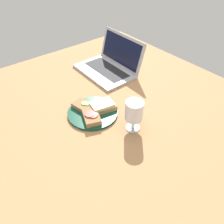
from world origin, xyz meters
The scene contains 7 objects.
wooden_table centered at (0.00, 0.00, 1.50)cm, with size 140.00×140.00×3.00cm, color #B27F51.
plate centered at (-1.06, -5.56, 3.60)cm, with size 23.06×23.06×1.19cm, color #144733.
sandwich_with_cucumber centered at (-5.62, -7.17, 5.29)cm, with size 11.57×8.47×2.48cm.
sandwich_with_tomato centered at (2.64, -8.69, 5.55)cm, with size 12.35×10.10×3.01cm.
sandwich_with_cheese centered at (-0.21, -0.79, 5.70)cm, with size 10.74×13.50×3.21cm.
wine_glass centered at (17.35, 2.50, 12.17)cm, with size 7.46×7.46×13.96cm.
laptop centered at (-26.81, 24.76, 6.83)cm, with size 34.70×26.57×19.09cm.
Camera 1 is at (63.50, -45.92, 69.66)cm, focal length 35.00 mm.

